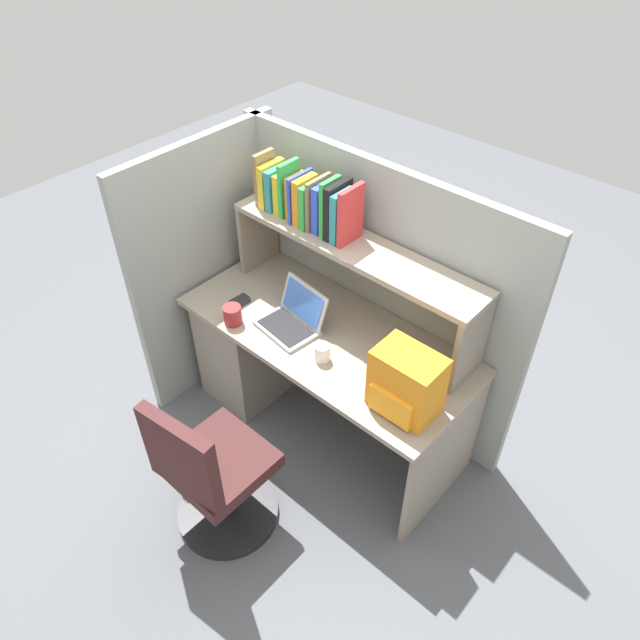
{
  "coord_description": "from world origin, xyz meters",
  "views": [
    {
      "loc": [
        1.52,
        -1.74,
        2.84
      ],
      "look_at": [
        0.0,
        -0.05,
        0.85
      ],
      "focal_mm": 33.91,
      "sensor_mm": 36.0,
      "label": 1
    }
  ],
  "objects_px": {
    "computer_mouse": "(240,301)",
    "snack_canister": "(233,315)",
    "laptop": "(293,319)",
    "paper_cup": "(322,352)",
    "office_chair": "(213,477)",
    "backpack": "(406,383)"
  },
  "relations": [
    {
      "from": "computer_mouse",
      "to": "laptop",
      "type": "bearing_deg",
      "value": 14.36
    },
    {
      "from": "laptop",
      "to": "snack_canister",
      "type": "bearing_deg",
      "value": -143.0
    },
    {
      "from": "backpack",
      "to": "paper_cup",
      "type": "xyz_separation_m",
      "value": [
        -0.48,
        -0.02,
        -0.11
      ]
    },
    {
      "from": "backpack",
      "to": "snack_canister",
      "type": "relative_size",
      "value": 3.02
    },
    {
      "from": "backpack",
      "to": "snack_canister",
      "type": "height_order",
      "value": "backpack"
    },
    {
      "from": "laptop",
      "to": "office_chair",
      "type": "height_order",
      "value": "laptop"
    },
    {
      "from": "laptop",
      "to": "computer_mouse",
      "type": "bearing_deg",
      "value": -169.83
    },
    {
      "from": "laptop",
      "to": "snack_canister",
      "type": "distance_m",
      "value": 0.32
    },
    {
      "from": "snack_canister",
      "to": "office_chair",
      "type": "bearing_deg",
      "value": -52.17
    },
    {
      "from": "backpack",
      "to": "office_chair",
      "type": "height_order",
      "value": "backpack"
    },
    {
      "from": "computer_mouse",
      "to": "snack_canister",
      "type": "height_order",
      "value": "snack_canister"
    },
    {
      "from": "office_chair",
      "to": "snack_canister",
      "type": "bearing_deg",
      "value": -58.92
    },
    {
      "from": "laptop",
      "to": "computer_mouse",
      "type": "relative_size",
      "value": 3.26
    },
    {
      "from": "snack_canister",
      "to": "office_chair",
      "type": "xyz_separation_m",
      "value": [
        0.45,
        -0.58,
        -0.39
      ]
    },
    {
      "from": "laptop",
      "to": "computer_mouse",
      "type": "height_order",
      "value": "laptop"
    },
    {
      "from": "laptop",
      "to": "office_chair",
      "type": "bearing_deg",
      "value": -75.78
    },
    {
      "from": "computer_mouse",
      "to": "snack_canister",
      "type": "distance_m",
      "value": 0.16
    },
    {
      "from": "laptop",
      "to": "paper_cup",
      "type": "relative_size",
      "value": 3.71
    },
    {
      "from": "laptop",
      "to": "computer_mouse",
      "type": "distance_m",
      "value": 0.35
    },
    {
      "from": "backpack",
      "to": "office_chair",
      "type": "xyz_separation_m",
      "value": [
        -0.56,
        -0.71,
        -0.49
      ]
    },
    {
      "from": "paper_cup",
      "to": "office_chair",
      "type": "distance_m",
      "value": 0.79
    },
    {
      "from": "paper_cup",
      "to": "office_chair",
      "type": "relative_size",
      "value": 0.1
    }
  ]
}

